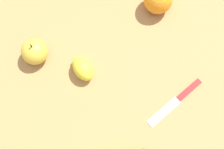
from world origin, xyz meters
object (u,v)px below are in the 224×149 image
(paring_knife, at_px, (177,100))
(apple, at_px, (35,52))
(orange, at_px, (158,0))
(lemon, at_px, (83,69))

(paring_knife, bearing_deg, apple, 31.35)
(paring_knife, bearing_deg, orange, -31.60)
(orange, distance_m, paring_knife, 0.30)
(lemon, bearing_deg, paring_knife, 142.23)
(orange, relative_size, paring_knife, 0.45)
(apple, xyz_separation_m, lemon, (-0.11, 0.09, -0.01))
(paring_knife, bearing_deg, lemon, 31.76)
(apple, relative_size, lemon, 0.95)
(orange, xyz_separation_m, lemon, (0.27, 0.12, -0.02))
(apple, bearing_deg, orange, -175.15)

